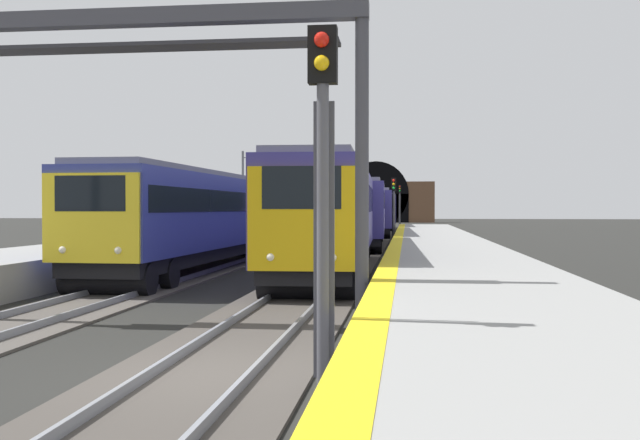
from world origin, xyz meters
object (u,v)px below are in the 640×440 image
Objects in this scene: railway_signal_near at (323,179)px; railway_signal_far at (400,201)px; catenary_mast_near at (263,193)px; train_adjacent_platform at (290,212)px; catenary_mast_far at (243,192)px; railway_signal_mid at (394,202)px; train_main_approaching at (370,210)px; overhead_signal_gantry at (146,82)px.

railway_signal_near is 0.85× the size of railway_signal_far.
railway_signal_near is 0.61× the size of catenary_mast_near.
train_adjacent_platform is 17.13m from catenary_mast_far.
catenary_mast_far is at bearing -118.24° from railway_signal_mid.
catenary_mast_near is at bearing -148.45° from train_main_approaching.
catenary_mast_near reaches higher than overhead_signal_gantry.
train_adjacent_platform is at bearing -42.03° from train_main_approaching.
railway_signal_far is at bearing -180.00° from railway_signal_near.
catenary_mast_near reaches higher than railway_signal_near.
railway_signal_far is (45.69, -1.80, 1.09)m from train_main_approaching.
railway_signal_near is at bearing 0.55° from train_main_approaching.
railway_signal_mid is 0.63× the size of catenary_mast_far.
railway_signal_far is (43.68, -0.00, 0.45)m from railway_signal_mid.
railway_signal_mid is at bearing 140.93° from train_adjacent_platform.
overhead_signal_gantry reaches higher than train_main_approaching.
overhead_signal_gantry is 51.11m from catenary_mast_far.
railway_signal_mid is (8.12, -6.99, 0.75)m from train_adjacent_platform.
railway_signal_mid is 0.86× the size of railway_signal_far.
train_main_approaching is 15.44m from catenary_mast_far.
catenary_mast_far reaches higher than railway_signal_far.
railway_signal_mid is at bearing -180.00° from railway_signal_near.
train_adjacent_platform is at bearing 4.28° from overhead_signal_gantry.
overhead_signal_gantry reaches higher than railway_signal_mid.
railway_signal_far reaches higher than railway_signal_mid.
catenary_mast_far is (7.46, 13.89, 0.99)m from railway_signal_mid.
railway_signal_far is at bearing -27.03° from catenary_mast_near.
railway_signal_near is 48.06m from railway_signal_mid.
train_main_approaching is at bearing -177.76° from railway_signal_near.
railway_signal_mid is at bearing -139.81° from catenary_mast_near.
railway_signal_mid is (2.01, -1.80, 0.63)m from train_main_approaching.
railway_signal_near is at bearing 11.56° from train_adjacent_platform.
catenary_mast_near is at bearing -139.81° from railway_signal_mid.
catenary_mast_far reaches higher than overhead_signal_gantry.
catenary_mast_far is (50.20, 9.50, -1.18)m from overhead_signal_gantry.
train_adjacent_platform is 34.84m from overhead_signal_gantry.
railway_signal_far is 0.74× the size of catenary_mast_far.
railway_signal_far is at bearing -2.91° from overhead_signal_gantry.
railway_signal_mid is at bearing -118.24° from catenary_mast_far.
railway_signal_mid is 21.56m from catenary_mast_near.
catenary_mast_near is 1.03× the size of catenary_mast_far.
catenary_mast_far reaches higher than railway_signal_near.
railway_signal_mid is 43.68m from railway_signal_far.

